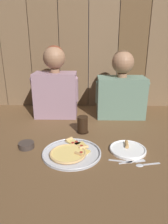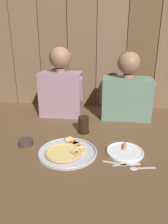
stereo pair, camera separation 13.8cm
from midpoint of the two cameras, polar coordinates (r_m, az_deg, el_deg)
ground_plane at (r=1.36m, az=3.65°, el=-8.67°), size 3.20×3.20×0.00m
pizza_tray at (r=1.25m, az=-1.58°, el=-11.05°), size 0.35×0.36×0.03m
dinner_plate at (r=1.29m, az=14.37°, el=-10.64°), size 0.22×0.22×0.03m
drinking_glass at (r=1.49m, az=2.53°, el=-3.56°), size 0.09×0.09×0.12m
dipping_bowl at (r=1.37m, az=-13.13°, el=-8.16°), size 0.10×0.10×0.04m
table_fork at (r=1.18m, az=12.27°, el=-13.77°), size 0.13×0.04×0.01m
table_knife at (r=1.19m, az=15.19°, el=-13.97°), size 0.15×0.05×0.01m
table_spoon at (r=1.17m, az=18.15°, el=-14.64°), size 0.14×0.05×0.01m
diner_left at (r=1.78m, az=-4.16°, el=7.54°), size 0.39×0.21×0.60m
diner_right at (r=1.77m, az=14.05°, el=6.02°), size 0.44×0.23×0.56m
wooden_backdrop_wall at (r=2.02m, az=5.56°, el=16.95°), size 2.19×0.03×1.11m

